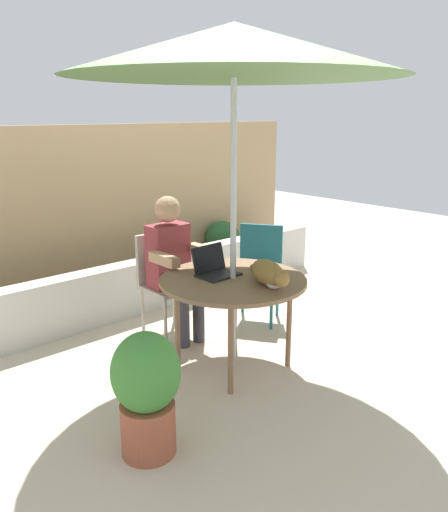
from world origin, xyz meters
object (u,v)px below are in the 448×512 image
(person_seated, at_px, (173,260))
(potted_plant_near_fence, at_px, (223,242))
(chair_empty, at_px, (259,265))
(cat, at_px, (269,274))
(chair_occupied, at_px, (163,275))
(patio_umbrella, at_px, (234,50))
(potted_plant_by_chair, at_px, (147,389))
(patio_table, at_px, (233,285))
(laptop, at_px, (213,266))

(person_seated, bearing_deg, potted_plant_near_fence, 36.28)
(chair_empty, relative_size, cat, 1.47)
(chair_occupied, height_order, cat, chair_occupied)
(chair_empty, bearing_deg, patio_umbrella, -146.97)
(chair_occupied, bearing_deg, potted_plant_near_fence, 32.55)
(person_seated, relative_size, potted_plant_near_fence, 2.03)
(potted_plant_by_chair, bearing_deg, chair_empty, 27.54)
(patio_table, xyz_separation_m, patio_umbrella, (0.00, 0.00, 1.63))
(potted_plant_near_fence, bearing_deg, person_seated, -143.72)
(patio_table, bearing_deg, chair_empty, 33.03)
(potted_plant_by_chair, bearing_deg, person_seated, 47.75)
(person_seated, bearing_deg, chair_occupied, 90.00)
(patio_umbrella, distance_m, chair_empty, 2.03)
(potted_plant_near_fence, bearing_deg, potted_plant_by_chair, -138.64)
(patio_table, distance_m, laptop, 0.21)
(laptop, bearing_deg, chair_empty, 23.04)
(person_seated, bearing_deg, patio_umbrella, -90.00)
(patio_umbrella, bearing_deg, person_seated, 90.00)
(chair_empty, height_order, person_seated, person_seated)
(patio_table, relative_size, cat, 1.82)
(patio_table, bearing_deg, potted_plant_near_fence, 49.80)
(potted_plant_near_fence, height_order, potted_plant_by_chair, potted_plant_by_chair)
(patio_table, xyz_separation_m, person_seated, (0.00, 0.74, 0.03))
(chair_empty, bearing_deg, potted_plant_by_chair, -152.46)
(chair_occupied, xyz_separation_m, potted_plant_near_fence, (1.64, 1.05, -0.17))
(person_seated, relative_size, cat, 2.03)
(person_seated, xyz_separation_m, potted_plant_by_chair, (-1.09, -1.20, -0.28))
(chair_empty, height_order, laptop, laptop)
(chair_occupied, distance_m, laptop, 0.77)
(patio_table, xyz_separation_m, laptop, (-0.05, 0.17, 0.12))
(chair_occupied, distance_m, person_seated, 0.23)
(chair_empty, relative_size, potted_plant_by_chair, 1.19)
(cat, height_order, potted_plant_by_chair, cat)
(chair_occupied, relative_size, cat, 1.47)
(chair_occupied, relative_size, laptop, 2.85)
(chair_empty, xyz_separation_m, potted_plant_by_chair, (-1.93, -1.00, -0.11))
(person_seated, bearing_deg, cat, -85.22)
(patio_umbrella, height_order, potted_plant_near_fence, patio_umbrella)
(patio_table, relative_size, potted_plant_by_chair, 1.47)
(patio_table, distance_m, person_seated, 0.74)
(patio_table, height_order, chair_empty, chair_empty)
(chair_occupied, bearing_deg, laptop, -93.66)
(patio_umbrella, distance_m, chair_occupied, 1.98)
(potted_plant_by_chair, bearing_deg, laptop, 31.11)
(person_seated, bearing_deg, laptop, -94.67)
(chair_occupied, bearing_deg, patio_umbrella, -90.00)
(potted_plant_near_fence, bearing_deg, cat, -124.93)
(potted_plant_near_fence, bearing_deg, patio_table, -130.20)
(laptop, bearing_deg, potted_plant_by_chair, -148.89)
(chair_empty, distance_m, potted_plant_near_fence, 1.62)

